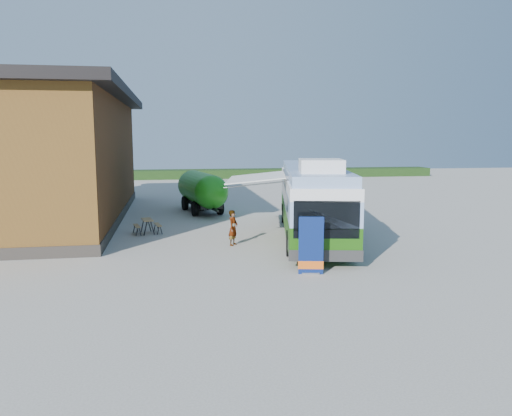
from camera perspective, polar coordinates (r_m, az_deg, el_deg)
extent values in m
plane|color=#BCB7AD|center=(21.53, 0.03, -4.90)|extent=(100.00, 100.00, 0.00)
cube|color=brown|center=(31.50, -22.50, 5.07)|extent=(8.00, 20.00, 7.00)
cube|color=black|center=(31.55, -22.88, 11.88)|extent=(9.60, 21.20, 0.50)
cube|color=#332D28|center=(31.80, -22.18, -0.78)|extent=(8.10, 20.10, 0.50)
cube|color=#264419|center=(59.95, 1.51, 4.01)|extent=(40.00, 3.00, 1.00)
cube|color=#206210|center=(24.73, 6.39, -0.97)|extent=(5.13, 13.13, 1.18)
cube|color=#88A5D4|center=(24.58, 6.43, 1.50)|extent=(5.13, 13.13, 0.96)
cube|color=black|center=(25.04, 3.29, 1.66)|extent=(2.13, 10.52, 0.75)
cube|color=black|center=(25.25, 9.34, 1.62)|extent=(2.13, 10.52, 0.75)
cube|color=white|center=(24.51, 6.45, 3.18)|extent=(5.13, 13.13, 0.48)
cube|color=#88A5D4|center=(24.47, 6.47, 4.24)|extent=(4.93, 12.89, 0.43)
cube|color=white|center=(20.39, 7.45, 4.80)|extent=(2.06, 2.23, 0.54)
cube|color=black|center=(18.29, 8.07, -1.34)|extent=(2.38, 0.53, 1.39)
cube|color=#2D2D2D|center=(18.61, 7.97, -5.38)|extent=(2.72, 0.73, 0.43)
cube|color=#2D2D2D|center=(31.05, 5.42, 0.12)|extent=(2.72, 0.73, 0.43)
cylinder|color=black|center=(20.52, 3.95, -4.04)|extent=(0.52, 1.11, 1.07)
cylinder|color=black|center=(20.77, 10.70, -4.02)|extent=(0.52, 1.11, 1.07)
cylinder|color=black|center=(28.42, 3.31, -0.61)|extent=(0.52, 1.11, 1.07)
cylinder|color=black|center=(28.60, 8.20, -0.62)|extent=(0.52, 1.11, 1.07)
cube|color=white|center=(23.67, 0.11, 3.29)|extent=(3.53, 4.83, 0.34)
cube|color=#A5A8AD|center=(23.66, 3.44, 3.75)|extent=(1.06, 4.62, 0.15)
cylinder|color=#A5A8AD|center=(21.79, -0.02, 2.61)|extent=(2.79, 0.60, 0.35)
cylinder|color=#A5A8AD|center=(25.56, 0.22, 3.43)|extent=(2.79, 0.60, 0.35)
cube|color=#0B1D55|center=(17.81, 6.31, -4.30)|extent=(0.87, 0.20, 2.08)
cube|color=orange|center=(17.98, 6.27, -6.50)|extent=(0.89, 0.21, 0.29)
cube|color=#A5A8AD|center=(18.06, 6.26, -7.43)|extent=(0.65, 0.30, 0.06)
cylinder|color=#A5A8AD|center=(17.83, 6.29, -4.29)|extent=(0.03, 0.03, 2.08)
cube|color=tan|center=(25.75, -12.33, -1.30)|extent=(0.71, 1.22, 0.04)
cube|color=tan|center=(25.72, -13.47, -1.99)|extent=(0.47, 1.17, 0.03)
cube|color=tan|center=(25.88, -11.16, -1.86)|extent=(0.47, 1.17, 0.03)
cube|color=black|center=(25.32, -12.51, -2.30)|extent=(0.06, 0.06, 0.71)
cube|color=black|center=(25.37, -11.75, -2.25)|extent=(0.06, 0.06, 0.71)
cube|color=black|center=(26.25, -12.85, -1.94)|extent=(0.06, 0.06, 0.71)
cube|color=black|center=(26.30, -12.11, -1.90)|extent=(0.06, 0.06, 0.71)
imported|color=#999999|center=(22.48, -2.63, -2.27)|extent=(0.64, 0.70, 1.60)
imported|color=#999999|center=(33.27, -6.18, 1.33)|extent=(1.14, 1.11, 1.86)
cylinder|color=#21921A|center=(32.35, -6.24, 2.24)|extent=(2.92, 4.91, 2.07)
sphere|color=#21921A|center=(30.14, -5.13, 1.82)|extent=(2.07, 2.07, 2.07)
sphere|color=#21921A|center=(34.57, -7.20, 2.61)|extent=(2.07, 2.07, 2.07)
cube|color=black|center=(32.46, -6.21, 0.63)|extent=(2.29, 5.00, 0.23)
cube|color=black|center=(29.61, -4.75, -0.19)|extent=(0.40, 1.38, 0.11)
cylinder|color=black|center=(30.96, -7.00, -0.07)|extent=(0.46, 0.96, 0.92)
cylinder|color=black|center=(31.38, -4.15, 0.08)|extent=(0.46, 0.96, 0.92)
cylinder|color=black|center=(33.62, -8.13, 0.56)|extent=(0.46, 0.96, 0.92)
cylinder|color=black|center=(34.01, -5.48, 0.69)|extent=(0.46, 0.96, 0.92)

